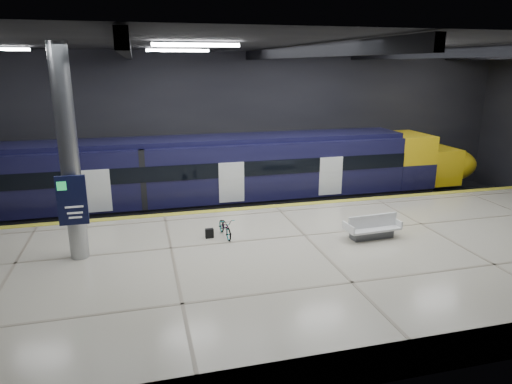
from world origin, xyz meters
name	(u,v)px	position (x,y,z in m)	size (l,w,h in m)	color
ground	(295,252)	(0.00, 0.00, 0.00)	(30.00, 30.00, 0.00)	black
room_shell	(299,109)	(0.00, 0.00, 5.72)	(30.10, 16.10, 8.05)	black
platform	(319,265)	(0.00, -2.50, 0.55)	(30.00, 11.00, 1.10)	beige
safety_strip	(276,206)	(0.00, 2.75, 1.11)	(30.00, 0.40, 0.01)	gold
rails	(260,209)	(0.00, 5.50, 0.08)	(30.00, 1.52, 0.16)	gray
train	(202,176)	(-2.98, 5.50, 2.06)	(29.40, 2.84, 3.79)	black
bench	(372,230)	(2.30, -1.88, 1.42)	(2.09, 0.97, 0.90)	#595B60
bicycle	(225,227)	(-2.93, -0.37, 1.47)	(0.50, 1.43, 0.75)	#99999E
pannier_bag	(209,233)	(-3.53, -0.37, 1.28)	(0.30, 0.18, 0.35)	black
info_column	(69,159)	(-8.00, -1.03, 4.46)	(0.90, 0.78, 6.90)	#9EA0A5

